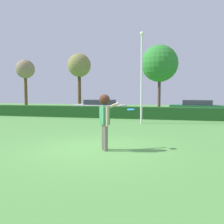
# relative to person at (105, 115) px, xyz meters

# --- Properties ---
(ground_plane) EXTENTS (60.00, 60.00, 0.00)m
(ground_plane) POSITION_rel_person_xyz_m (-0.36, 0.11, -1.14)
(ground_plane) COLOR #589947
(person) EXTENTS (0.57, 0.80, 1.79)m
(person) POSITION_rel_person_xyz_m (0.00, 0.00, 0.00)
(person) COLOR slate
(person) RESTS_ON ground
(frisbee) EXTENTS (0.24, 0.24, 0.05)m
(frisbee) POSITION_rel_person_xyz_m (0.76, 0.42, 0.15)
(frisbee) COLOR #268CE5
(lamppost) EXTENTS (0.24, 0.24, 5.37)m
(lamppost) POSITION_rel_person_xyz_m (0.28, 7.26, 1.86)
(lamppost) COLOR silver
(lamppost) RESTS_ON ground
(hedge_row) EXTENTS (22.42, 0.90, 0.83)m
(hedge_row) POSITION_rel_person_xyz_m (-0.36, 9.99, -0.72)
(hedge_row) COLOR #1C491D
(hedge_row) RESTS_ON ground
(parked_car_white) EXTENTS (4.46, 2.53, 1.25)m
(parked_car_white) POSITION_rel_person_xyz_m (-3.73, 12.17, -0.45)
(parked_car_white) COLOR white
(parked_car_white) RESTS_ON ground
(parked_car_green) EXTENTS (4.40, 2.28, 1.25)m
(parked_car_green) POSITION_rel_person_xyz_m (4.03, 13.27, -0.45)
(parked_car_green) COLOR #1E6633
(parked_car_green) RESTS_ON ground
(birch_tree) EXTENTS (2.20, 2.20, 5.69)m
(birch_tree) POSITION_rel_person_xyz_m (-14.84, 19.00, 3.34)
(birch_tree) COLOR brown
(birch_tree) RESTS_ON ground
(willow_tree) EXTENTS (3.59, 3.59, 6.47)m
(willow_tree) POSITION_rel_person_xyz_m (0.79, 17.58, 3.51)
(willow_tree) COLOR brown
(willow_tree) RESTS_ON ground
(oak_tree) EXTENTS (2.26, 2.26, 5.61)m
(oak_tree) POSITION_rel_person_xyz_m (-6.79, 15.58, 3.26)
(oak_tree) COLOR brown
(oak_tree) RESTS_ON ground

